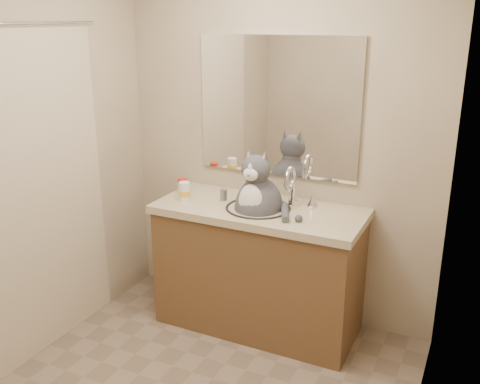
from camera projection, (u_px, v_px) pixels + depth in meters
name	position (u px, v px, depth m)	size (l,w,h in m)	color
room	(177.00, 199.00, 2.47)	(2.22, 2.52, 2.42)	#826D5A
vanity	(259.00, 265.00, 3.53)	(1.34, 0.59, 1.12)	brown
mirror	(277.00, 107.00, 3.45)	(1.10, 0.02, 0.90)	white
shower_curtain	(30.00, 197.00, 3.04)	(0.02, 1.30, 1.93)	beige
cat	(258.00, 204.00, 3.37)	(0.43, 0.36, 0.61)	#4A4A4F
pill_bottle_redcap	(182.00, 186.00, 3.65)	(0.08, 0.08, 0.11)	white
pill_bottle_orange	(185.00, 192.00, 3.51)	(0.09, 0.09, 0.13)	white
grey_canister	(224.00, 195.00, 3.52)	(0.06, 0.06, 0.07)	slate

